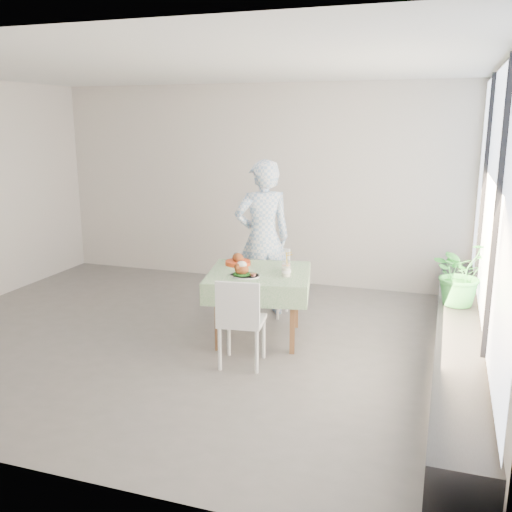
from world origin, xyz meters
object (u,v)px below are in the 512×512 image
(cafe_table, at_px, (259,297))
(potted_plant, at_px, (461,273))
(juice_cup_orange, at_px, (286,267))
(main_dish, at_px, (243,272))
(diner, at_px, (263,238))
(chair_far, at_px, (270,294))
(chair_near, at_px, (242,338))

(cafe_table, relative_size, potted_plant, 1.87)
(juice_cup_orange, bearing_deg, potted_plant, 6.85)
(main_dish, bearing_deg, diner, 96.81)
(chair_far, bearing_deg, cafe_table, -81.52)
(diner, height_order, main_dish, diner)
(diner, distance_m, potted_plant, 2.28)
(chair_far, xyz_separation_m, juice_cup_orange, (0.39, -0.73, 0.56))
(chair_near, relative_size, main_dish, 2.78)
(chair_far, height_order, juice_cup_orange, juice_cup_orange)
(chair_near, xyz_separation_m, main_dish, (-0.15, 0.48, 0.53))
(chair_near, height_order, juice_cup_orange, juice_cup_orange)
(cafe_table, bearing_deg, chair_near, -85.03)
(chair_far, height_order, diner, diner)
(chair_near, xyz_separation_m, potted_plant, (1.95, 1.00, 0.56))
(diner, height_order, juice_cup_orange, diner)
(juice_cup_orange, bearing_deg, chair_near, -104.86)
(chair_near, xyz_separation_m, juice_cup_orange, (0.21, 0.79, 0.53))
(cafe_table, xyz_separation_m, chair_near, (0.06, -0.71, -0.19))
(potted_plant, bearing_deg, chair_far, 166.22)
(cafe_table, xyz_separation_m, main_dish, (-0.09, -0.23, 0.33))
(diner, bearing_deg, main_dish, 63.43)
(cafe_table, height_order, diner, diner)
(diner, bearing_deg, cafe_table, 71.83)
(chair_far, relative_size, main_dish, 2.52)
(potted_plant, bearing_deg, diner, 167.33)
(cafe_table, xyz_separation_m, chair_far, (-0.12, 0.81, -0.22))
(potted_plant, bearing_deg, chair_near, -152.84)
(diner, bearing_deg, potted_plant, 133.95)
(cafe_table, bearing_deg, diner, 105.21)
(juice_cup_orange, height_order, potted_plant, potted_plant)
(chair_far, distance_m, juice_cup_orange, 1.00)
(cafe_table, height_order, main_dish, main_dish)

